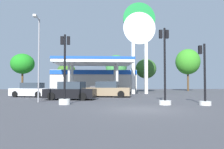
# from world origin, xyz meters

# --- Properties ---
(ground_plane) EXTENTS (90.00, 90.00, 0.00)m
(ground_plane) POSITION_xyz_m (0.00, 0.00, 0.00)
(ground_plane) COLOR #47474C
(ground_plane) RESTS_ON ground
(gas_station) EXTENTS (12.44, 13.47, 4.55)m
(gas_station) POSITION_xyz_m (-2.87, 23.05, 2.02)
(gas_station) COLOR beige
(gas_station) RESTS_ON ground
(station_pole_sign) EXTENTS (4.49, 0.56, 12.66)m
(station_pole_sign) POSITION_xyz_m (3.42, 18.88, 8.12)
(station_pole_sign) COLOR white
(station_pole_sign) RESTS_ON ground
(car_0) EXTENTS (4.52, 2.83, 1.51)m
(car_0) POSITION_xyz_m (-9.35, 12.39, 0.68)
(car_0) COLOR black
(car_0) RESTS_ON ground
(car_1) EXTENTS (4.88, 2.88, 1.64)m
(car_1) POSITION_xyz_m (-1.21, 11.76, 0.74)
(car_1) COLOR black
(car_1) RESTS_ON ground
(car_2) EXTENTS (4.70, 2.70, 1.58)m
(car_2) POSITION_xyz_m (-4.77, 8.00, 0.72)
(car_2) COLOR black
(car_2) RESTS_ON ground
(traffic_signal_0) EXTENTS (0.76, 0.76, 4.07)m
(traffic_signal_0) POSITION_xyz_m (4.63, 2.18, 1.17)
(traffic_signal_0) COLOR silver
(traffic_signal_0) RESTS_ON ground
(traffic_signal_1) EXTENTS (0.81, 0.81, 5.19)m
(traffic_signal_1) POSITION_xyz_m (2.12, 2.68, 1.73)
(traffic_signal_1) COLOR silver
(traffic_signal_1) RESTS_ON ground
(traffic_signal_2) EXTENTS (0.76, 0.76, 4.79)m
(traffic_signal_2) POSITION_xyz_m (-4.64, 3.33, 1.50)
(traffic_signal_2) COLOR silver
(traffic_signal_2) RESTS_ON ground
(tree_0) EXTENTS (4.18, 4.18, 6.78)m
(tree_0) POSITION_xyz_m (-15.77, 29.98, 4.93)
(tree_0) COLOR brown
(tree_0) RESTS_ON ground
(tree_1) EXTENTS (3.32, 3.32, 5.08)m
(tree_1) POSITION_xyz_m (-8.01, 30.39, 3.71)
(tree_1) COLOR brown
(tree_1) RESTS_ON ground
(tree_2) EXTENTS (3.69, 3.69, 6.39)m
(tree_2) POSITION_xyz_m (0.95, 27.66, 4.34)
(tree_2) COLOR brown
(tree_2) RESTS_ON ground
(tree_3) EXTENTS (3.81, 3.81, 5.91)m
(tree_3) POSITION_xyz_m (6.58, 29.48, 4.11)
(tree_3) COLOR brown
(tree_3) RESTS_ON ground
(tree_4) EXTENTS (4.57, 4.57, 7.94)m
(tree_4) POSITION_xyz_m (14.78, 30.21, 5.52)
(tree_4) COLOR brown
(tree_4) RESTS_ON ground
(corner_streetlamp) EXTENTS (0.24, 1.48, 6.43)m
(corner_streetlamp) POSITION_xyz_m (-6.88, 5.07, 3.90)
(corner_streetlamp) COLOR gray
(corner_streetlamp) RESTS_ON ground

